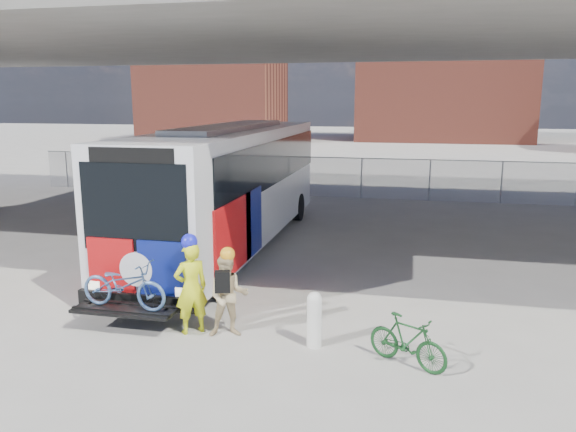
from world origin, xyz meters
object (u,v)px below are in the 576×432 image
(bus, at_px, (232,178))
(cyclist_hivis, at_px, (191,286))
(bollard, at_px, (314,317))
(bike_parked, at_px, (407,341))
(cyclist_tan, at_px, (228,295))

(bus, bearing_deg, cyclist_hivis, -78.74)
(bollard, relative_size, bike_parked, 0.70)
(bus, distance_m, bike_parked, 8.82)
(bus, xyz_separation_m, bollard, (3.66, -6.42, -1.55))
(bus, height_order, bike_parked, bus)
(bus, distance_m, bollard, 7.55)
(bollard, relative_size, cyclist_tan, 0.59)
(bollard, relative_size, cyclist_hivis, 0.53)
(bus, relative_size, cyclist_tan, 7.43)
(bollard, distance_m, bike_parked, 1.71)
(bus, xyz_separation_m, bike_parked, (5.32, -6.83, -1.67))
(cyclist_hivis, xyz_separation_m, bike_parked, (4.06, -0.51, -0.50))
(bollard, xyz_separation_m, bike_parked, (1.66, -0.41, -0.11))
(bike_parked, bearing_deg, cyclist_hivis, 112.31)
(cyclist_hivis, bearing_deg, bike_parked, 132.58)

